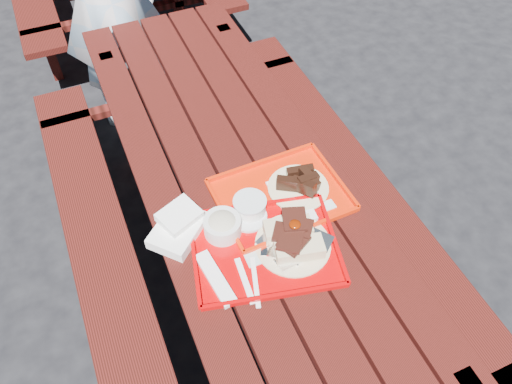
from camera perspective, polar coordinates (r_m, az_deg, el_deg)
ground at (r=2.50m, az=-1.38°, el=-9.58°), size 60.00×60.00×0.00m
picnic_table_near at (r=2.03m, az=-1.68°, el=-1.67°), size 1.41×2.40×0.75m
near_tray at (r=1.66m, az=0.86°, el=-5.48°), size 0.55×0.47×0.15m
far_tray at (r=1.79m, az=2.75°, el=-0.47°), size 0.47×0.37×0.08m
white_cloth at (r=1.72m, az=-8.85°, el=-3.87°), size 0.24×0.23×0.08m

